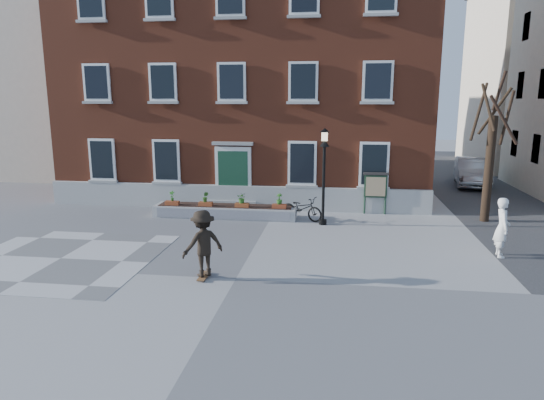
# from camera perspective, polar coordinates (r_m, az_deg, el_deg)

# --- Properties ---
(ground) EXTENTS (100.00, 100.00, 0.00)m
(ground) POSITION_cam_1_polar(r_m,az_deg,el_deg) (14.13, -4.29, -9.25)
(ground) COLOR gray
(ground) RESTS_ON ground
(checker_patch) EXTENTS (6.00, 6.00, 0.01)m
(checker_patch) POSITION_cam_1_polar(r_m,az_deg,el_deg) (17.22, -23.59, -6.31)
(checker_patch) COLOR #5C5C5F
(checker_patch) RESTS_ON ground
(distant_building) EXTENTS (10.00, 12.00, 13.00)m
(distant_building) POSITION_cam_1_polar(r_m,az_deg,el_deg) (38.95, -25.14, 12.90)
(distant_building) COLOR beige
(distant_building) RESTS_ON ground
(bicycle) EXTENTS (2.03, 1.45, 1.02)m
(bicycle) POSITION_cam_1_polar(r_m,az_deg,el_deg) (20.58, 3.53, -0.98)
(bicycle) COLOR black
(bicycle) RESTS_ON ground
(parked_car) EXTENTS (2.47, 5.19, 1.64)m
(parked_car) POSITION_cam_1_polar(r_m,az_deg,el_deg) (30.99, 22.48, 3.09)
(parked_car) COLOR #ABADAF
(parked_car) RESTS_ON ground
(bystander) EXTENTS (0.51, 0.74, 1.96)m
(bystander) POSITION_cam_1_polar(r_m,az_deg,el_deg) (17.42, 25.45, -2.93)
(bystander) COLOR white
(bystander) RESTS_ON ground
(brick_building) EXTENTS (18.40, 10.85, 12.60)m
(brick_building) POSITION_cam_1_polar(r_m,az_deg,el_deg) (27.31, -2.40, 14.44)
(brick_building) COLOR brown
(brick_building) RESTS_ON ground
(planter_assembly) EXTENTS (6.20, 1.12, 1.15)m
(planter_assembly) POSITION_cam_1_polar(r_m,az_deg,el_deg) (21.17, -5.50, -1.21)
(planter_assembly) COLOR #B7B6B2
(planter_assembly) RESTS_ON ground
(bare_tree) EXTENTS (1.83, 1.83, 6.16)m
(bare_tree) POSITION_cam_1_polar(r_m,az_deg,el_deg) (21.90, 24.30, 4.83)
(bare_tree) COLOR black
(bare_tree) RESTS_ON ground
(lamp_post) EXTENTS (0.40, 0.40, 3.93)m
(lamp_post) POSITION_cam_1_polar(r_m,az_deg,el_deg) (19.57, 6.14, 4.35)
(lamp_post) COLOR black
(lamp_post) RESTS_ON ground
(notice_board) EXTENTS (1.10, 0.16, 1.87)m
(notice_board) POSITION_cam_1_polar(r_m,az_deg,el_deg) (21.96, 12.09, 1.60)
(notice_board) COLOR #172F20
(notice_board) RESTS_ON ground
(skateboarder) EXTENTS (1.41, 1.36, 2.00)m
(skateboarder) POSITION_cam_1_polar(r_m,az_deg,el_deg) (13.99, -8.12, -5.08)
(skateboarder) COLOR brown
(skateboarder) RESTS_ON ground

